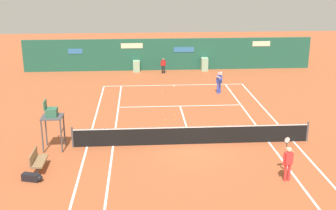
{
  "coord_description": "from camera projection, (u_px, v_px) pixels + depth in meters",
  "views": [
    {
      "loc": [
        -2.6,
        -20.56,
        8.62
      ],
      "look_at": [
        -0.94,
        4.16,
        0.8
      ],
      "focal_mm": 46.76,
      "sensor_mm": 36.0,
      "label": 1
    }
  ],
  "objects": [
    {
      "name": "ball_kid_right_post",
      "position": [
        163.0,
        65.0,
        36.94
      ],
      "size": [
        0.44,
        0.18,
        1.31
      ],
      "rotation": [
        0.0,
        0.0,
        3.14
      ],
      "color": "black",
      "rests_on": "ground_plane"
    },
    {
      "name": "player_on_baseline",
      "position": [
        219.0,
        81.0,
        31.01
      ],
      "size": [
        0.47,
        0.78,
        1.77
      ],
      "rotation": [
        0.0,
        0.0,
        3.54
      ],
      "color": "blue",
      "rests_on": "ground_plane"
    },
    {
      "name": "sponsor_back_wall",
      "position": [
        169.0,
        55.0,
        38.07
      ],
      "size": [
        25.0,
        1.02,
        2.74
      ],
      "color": "#1E5642",
      "rests_on": "ground_plane"
    },
    {
      "name": "player_bench",
      "position": [
        37.0,
        159.0,
        19.31
      ],
      "size": [
        0.54,
        1.39,
        0.88
      ],
      "rotation": [
        0.0,
        0.0,
        -1.57
      ],
      "color": "#38383D",
      "rests_on": "ground_plane"
    },
    {
      "name": "tennis_ball_mid_court",
      "position": [
        165.0,
        120.0,
        25.68
      ],
      "size": [
        0.07,
        0.07,
        0.07
      ],
      "primitive_type": "sphere",
      "color": "#CCE033",
      "rests_on": "ground_plane"
    },
    {
      "name": "tennis_ball_near_service_line",
      "position": [
        175.0,
        115.0,
        26.63
      ],
      "size": [
        0.07,
        0.07,
        0.07
      ],
      "primitive_type": "sphere",
      "color": "#CCE033",
      "rests_on": "ground_plane"
    },
    {
      "name": "player_near_side",
      "position": [
        288.0,
        161.0,
        18.25
      ],
      "size": [
        0.5,
        0.74,
        1.78
      ],
      "rotation": [
        0.0,
        0.0,
        0.24
      ],
      "color": "red",
      "rests_on": "ground_plane"
    },
    {
      "name": "tennis_ball_by_sideline",
      "position": [
        163.0,
        91.0,
        31.63
      ],
      "size": [
        0.07,
        0.07,
        0.07
      ],
      "primitive_type": "sphere",
      "color": "#CCE033",
      "rests_on": "ground_plane"
    },
    {
      "name": "umpire_chair",
      "position": [
        52.0,
        116.0,
        21.21
      ],
      "size": [
        1.0,
        1.0,
        2.52
      ],
      "rotation": [
        0.0,
        0.0,
        -1.57
      ],
      "color": "#47474C",
      "rests_on": "ground_plane"
    },
    {
      "name": "tennis_net",
      "position": [
        192.0,
        135.0,
        22.17
      ],
      "size": [
        12.1,
        0.1,
        1.07
      ],
      "color": "#4C4C51",
      "rests_on": "ground_plane"
    },
    {
      "name": "equipment_bag",
      "position": [
        33.0,
        177.0,
        18.42
      ],
      "size": [
        0.91,
        0.5,
        0.32
      ],
      "color": "black",
      "rests_on": "ground_plane"
    },
    {
      "name": "ground_plane",
      "position": [
        190.0,
        140.0,
        22.87
      ],
      "size": [
        80.0,
        80.0,
        0.01
      ],
      "color": "#A8512D"
    }
  ]
}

